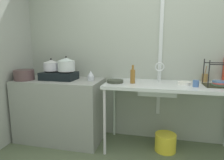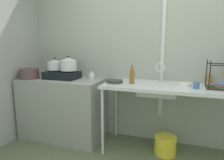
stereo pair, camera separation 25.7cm
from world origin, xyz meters
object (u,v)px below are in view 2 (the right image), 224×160
object	(u,v)px
pot_on_left_burner	(55,65)
bottle_by_sink	(132,76)
cup_by_rack	(196,85)
stove	(62,75)
pot_beside_stove	(29,74)
small_bowl_on_drainboard	(185,84)
dish_rack	(223,85)
utensil_jar	(209,79)
frying_pan	(115,81)
bucket_on_floor	(165,145)
percolator	(92,76)
pot_on_right_burner	(69,64)
sink_basin	(157,90)
faucet	(160,69)

from	to	relation	value
pot_on_left_burner	bottle_by_sink	xyz separation A→B (m)	(1.18, -0.04, -0.11)
cup_by_rack	stove	bearing A→B (deg)	176.92
pot_beside_stove	small_bowl_on_drainboard	bearing A→B (deg)	4.57
cup_by_rack	dish_rack	bearing A→B (deg)	19.30
utensil_jar	frying_pan	bearing A→B (deg)	-164.49
cup_by_rack	bucket_on_floor	world-z (taller)	cup_by_rack
percolator	bucket_on_floor	distance (m)	1.34
small_bowl_on_drainboard	pot_on_left_burner	bearing A→B (deg)	-179.29
bottle_by_sink	utensil_jar	world-z (taller)	bottle_by_sink
pot_on_right_burner	utensil_jar	bearing A→B (deg)	8.11
stove	sink_basin	bearing A→B (deg)	-0.49
pot_on_left_burner	cup_by_rack	distance (m)	1.95
percolator	stove	bearing A→B (deg)	-179.13
bottle_by_sink	faucet	bearing A→B (deg)	27.50
pot_on_left_burner	pot_beside_stove	distance (m)	0.40
faucet	bottle_by_sink	distance (m)	0.39
pot_on_right_burner	faucet	bearing A→B (deg)	6.02
pot_beside_stove	bucket_on_floor	size ratio (longest dim) A/B	1.01
pot_on_left_burner	pot_beside_stove	bearing A→B (deg)	-156.42
pot_on_right_burner	bucket_on_floor	xyz separation A→B (m)	(1.40, -0.02, -1.00)
percolator	frying_pan	distance (m)	0.37
pot_beside_stove	dish_rack	world-z (taller)	dish_rack
frying_pan	small_bowl_on_drainboard	bearing A→B (deg)	5.05
percolator	dish_rack	size ratio (longest dim) A/B	0.40
pot_on_right_burner	dish_rack	bearing A→B (deg)	0.05
cup_by_rack	small_bowl_on_drainboard	world-z (taller)	cup_by_rack
percolator	sink_basin	bearing A→B (deg)	-1.22
stove	bucket_on_floor	world-z (taller)	stove
cup_by_rack	bottle_by_sink	bearing A→B (deg)	175.59
pot_beside_stove	frying_pan	xyz separation A→B (m)	(1.30, 0.10, -0.05)
pot_on_left_burner	sink_basin	world-z (taller)	pot_on_left_burner
pot_beside_stove	bottle_by_sink	bearing A→B (deg)	4.15
pot_beside_stove	small_bowl_on_drainboard	world-z (taller)	pot_beside_stove
stove	frying_pan	world-z (taller)	stove
small_bowl_on_drainboard	utensil_jar	size ratio (longest dim) A/B	0.69
stove	dish_rack	distance (m)	2.10
stove	sink_basin	distance (m)	1.38
stove	bucket_on_floor	size ratio (longest dim) A/B	1.78
sink_basin	dish_rack	world-z (taller)	dish_rack
percolator	frying_pan	world-z (taller)	percolator
faucet	stove	bearing A→B (deg)	-174.48
percolator	frying_pan	bearing A→B (deg)	-9.72
stove	frying_pan	bearing A→B (deg)	-3.71
stove	pot_on_left_burner	distance (m)	0.19
pot_on_right_burner	bucket_on_floor	distance (m)	1.72
stove	bottle_by_sink	world-z (taller)	bottle_by_sink
pot_beside_stove	small_bowl_on_drainboard	size ratio (longest dim) A/B	1.81
cup_by_rack	bucket_on_floor	bearing A→B (deg)	166.36
utensil_jar	pot_on_right_burner	bearing A→B (deg)	-171.89
percolator	dish_rack	world-z (taller)	dish_rack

